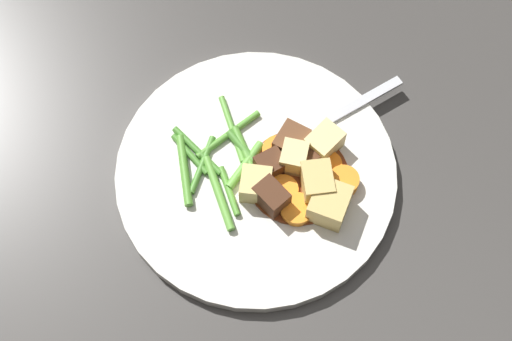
% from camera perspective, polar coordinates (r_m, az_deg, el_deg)
% --- Properties ---
extents(ground_plane, '(3.00, 3.00, 0.00)m').
position_cam_1_polar(ground_plane, '(0.75, -0.00, -0.44)').
color(ground_plane, '#423F3D').
extents(dinner_plate, '(0.28, 0.28, 0.01)m').
position_cam_1_polar(dinner_plate, '(0.75, -0.00, -0.22)').
color(dinner_plate, white).
rests_on(dinner_plate, ground_plane).
extents(stew_sauce, '(0.10, 0.10, 0.00)m').
position_cam_1_polar(stew_sauce, '(0.74, 3.15, -0.48)').
color(stew_sauce, brown).
rests_on(stew_sauce, dinner_plate).
extents(carrot_slice_0, '(0.04, 0.04, 0.01)m').
position_cam_1_polar(carrot_slice_0, '(0.73, 6.60, -0.81)').
color(carrot_slice_0, orange).
rests_on(carrot_slice_0, dinner_plate).
extents(carrot_slice_1, '(0.04, 0.04, 0.01)m').
position_cam_1_polar(carrot_slice_1, '(0.74, 5.42, 0.44)').
color(carrot_slice_1, orange).
rests_on(carrot_slice_1, dinner_plate).
extents(carrot_slice_2, '(0.03, 0.03, 0.01)m').
position_cam_1_polar(carrot_slice_2, '(0.73, 2.00, -1.50)').
color(carrot_slice_2, orange).
rests_on(carrot_slice_2, dinner_plate).
extents(carrot_slice_3, '(0.05, 0.05, 0.01)m').
position_cam_1_polar(carrot_slice_3, '(0.74, 1.72, 1.44)').
color(carrot_slice_3, orange).
rests_on(carrot_slice_3, dinner_plate).
extents(carrot_slice_4, '(0.04, 0.04, 0.01)m').
position_cam_1_polar(carrot_slice_4, '(0.72, 3.09, -2.93)').
color(carrot_slice_4, orange).
rests_on(carrot_slice_4, dinner_plate).
extents(potato_chunk_0, '(0.03, 0.03, 0.03)m').
position_cam_1_polar(potato_chunk_0, '(0.73, 2.87, 0.94)').
color(potato_chunk_0, '#EAD68C').
rests_on(potato_chunk_0, dinner_plate).
extents(potato_chunk_1, '(0.04, 0.04, 0.02)m').
position_cam_1_polar(potato_chunk_1, '(0.74, 5.15, 2.14)').
color(potato_chunk_1, '#EAD68C').
rests_on(potato_chunk_1, dinner_plate).
extents(potato_chunk_2, '(0.04, 0.04, 0.03)m').
position_cam_1_polar(potato_chunk_2, '(0.71, 5.53, -2.50)').
color(potato_chunk_2, '#DBBC6B').
rests_on(potato_chunk_2, dinner_plate).
extents(potato_chunk_3, '(0.03, 0.04, 0.02)m').
position_cam_1_polar(potato_chunk_3, '(0.72, -0.01, -1.06)').
color(potato_chunk_3, '#E5CC7A').
rests_on(potato_chunk_3, dinner_plate).
extents(potato_chunk_4, '(0.04, 0.04, 0.03)m').
position_cam_1_polar(potato_chunk_4, '(0.72, 4.70, -0.62)').
color(potato_chunk_4, '#DBBC6B').
rests_on(potato_chunk_4, dinner_plate).
extents(meat_chunk_0, '(0.04, 0.04, 0.03)m').
position_cam_1_polar(meat_chunk_0, '(0.71, 1.17, -2.00)').
color(meat_chunk_0, '#4C2B19').
rests_on(meat_chunk_0, dinner_plate).
extents(meat_chunk_1, '(0.03, 0.04, 0.02)m').
position_cam_1_polar(meat_chunk_1, '(0.74, 2.68, 2.24)').
color(meat_chunk_1, brown).
rests_on(meat_chunk_1, dinner_plate).
extents(meat_chunk_2, '(0.04, 0.04, 0.02)m').
position_cam_1_polar(meat_chunk_2, '(0.74, 3.78, 1.31)').
color(meat_chunk_2, '#4C2B19').
rests_on(meat_chunk_2, dinner_plate).
extents(meat_chunk_3, '(0.04, 0.04, 0.02)m').
position_cam_1_polar(meat_chunk_3, '(0.73, 1.10, 0.40)').
color(meat_chunk_3, '#4C2B19').
rests_on(meat_chunk_3, dinner_plate).
extents(green_bean_0, '(0.05, 0.03, 0.01)m').
position_cam_1_polar(green_bean_0, '(0.75, -4.97, 1.21)').
color(green_bean_0, '#4C8E33').
rests_on(green_bean_0, dinner_plate).
extents(green_bean_1, '(0.05, 0.06, 0.01)m').
position_cam_1_polar(green_bean_1, '(0.76, -1.81, 3.14)').
color(green_bean_1, '#66AD42').
rests_on(green_bean_1, dinner_plate).
extents(green_bean_2, '(0.05, 0.07, 0.01)m').
position_cam_1_polar(green_bean_2, '(0.75, -2.09, 2.71)').
color(green_bean_2, '#599E38').
rests_on(green_bean_2, dinner_plate).
extents(green_bean_3, '(0.05, 0.07, 0.01)m').
position_cam_1_polar(green_bean_3, '(0.73, -2.82, -1.71)').
color(green_bean_3, '#66AD42').
rests_on(green_bean_3, dinner_plate).
extents(green_bean_4, '(0.01, 0.06, 0.01)m').
position_cam_1_polar(green_bean_4, '(0.74, -4.07, 0.44)').
color(green_bean_4, '#4C8E33').
rests_on(green_bean_4, dinner_plate).
extents(green_bean_5, '(0.07, 0.05, 0.01)m').
position_cam_1_polar(green_bean_5, '(0.74, -0.35, 0.91)').
color(green_bean_5, '#4C8E33').
rests_on(green_bean_5, dinner_plate).
extents(green_bean_6, '(0.04, 0.05, 0.01)m').
position_cam_1_polar(green_bean_6, '(0.73, -2.04, -1.55)').
color(green_bean_6, '#599E38').
rests_on(green_bean_6, dinner_plate).
extents(green_bean_7, '(0.02, 0.06, 0.01)m').
position_cam_1_polar(green_bean_7, '(0.74, -0.78, 0.54)').
color(green_bean_7, '#66AD42').
rests_on(green_bean_7, dinner_plate).
extents(green_bean_8, '(0.04, 0.05, 0.01)m').
position_cam_1_polar(green_bean_8, '(0.74, -0.89, 1.54)').
color(green_bean_8, '#599E38').
rests_on(green_bean_8, dinner_plate).
extents(green_bean_9, '(0.04, 0.07, 0.01)m').
position_cam_1_polar(green_bean_9, '(0.74, -5.39, 0.02)').
color(green_bean_9, '#599E38').
rests_on(green_bean_9, dinner_plate).
extents(green_bean_10, '(0.06, 0.04, 0.01)m').
position_cam_1_polar(green_bean_10, '(0.75, -4.35, 1.63)').
color(green_bean_10, '#4C8E33').
rests_on(green_bean_10, dinner_plate).
extents(fork, '(0.12, 0.15, 0.00)m').
position_cam_1_polar(fork, '(0.76, 5.16, 3.63)').
color(fork, silver).
rests_on(fork, dinner_plate).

